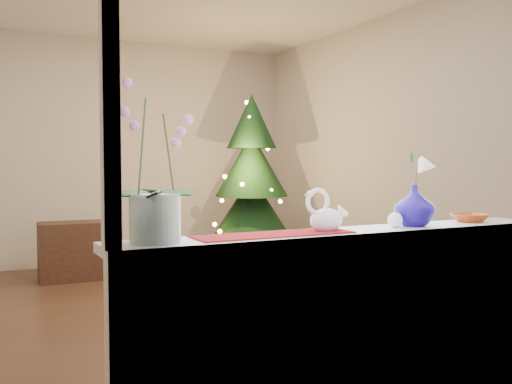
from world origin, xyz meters
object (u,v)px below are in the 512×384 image
paperweight (395,220)px  xmas_tree (252,182)px  swan (326,211)px  side_table (79,251)px  orchid_pot (154,161)px  blue_vase (414,202)px  amber_dish (470,218)px

paperweight → xmas_tree: xmas_tree is taller
swan → paperweight: (0.38, -0.02, -0.06)m
swan → side_table: size_ratio=0.27×
orchid_pot → side_table: bearing=84.7°
swan → side_table: (-0.40, 4.02, -0.71)m
blue_vase → xmas_tree: size_ratio=0.11×
paperweight → orchid_pot: bearing=179.1°
swan → paperweight: 0.38m
orchid_pot → xmas_tree: xmas_tree is taller
orchid_pot → blue_vase: 1.29m
xmas_tree → side_table: 2.01m
orchid_pot → side_table: 4.14m
amber_dish → blue_vase: bearing=-177.9°
paperweight → amber_dish: paperweight is taller
swan → paperweight: size_ratio=3.02×
paperweight → side_table: paperweight is taller
blue_vase → xmas_tree: xmas_tree is taller
orchid_pot → amber_dish: 1.68m
xmas_tree → orchid_pot: bearing=-121.1°
side_table → xmas_tree: bearing=-7.0°
xmas_tree → paperweight: bearing=-106.2°
swan → amber_dish: size_ratio=1.44×
amber_dish → xmas_tree: (0.57, 3.70, 0.06)m
blue_vase → amber_dish: blue_vase is taller
xmas_tree → side_table: size_ratio=2.48×
swan → paperweight: bearing=-18.5°
swan → orchid_pot: bearing=163.7°
xmas_tree → blue_vase: bearing=-104.5°
orchid_pot → swan: bearing=-0.2°
orchid_pot → amber_dish: orchid_pot is taller
orchid_pot → side_table: (0.37, 4.02, -0.93)m
xmas_tree → side_table: bearing=170.4°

